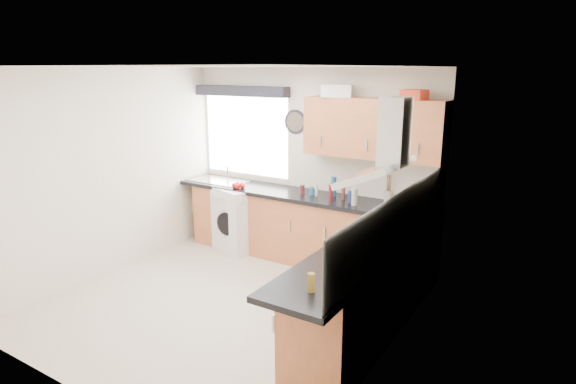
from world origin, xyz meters
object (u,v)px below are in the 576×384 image
Objects in this scene: oven at (368,289)px; washing_machine at (241,218)px; extractor_hood at (385,152)px; upper_cabinets at (373,128)px.

washing_machine is (-2.38, 1.10, 0.02)m from oven.
washing_machine is at bearing 156.06° from extractor_hood.
extractor_hood is 1.48m from upper_cabinets.
washing_machine reaches higher than oven.
washing_machine is at bearing -172.98° from upper_cabinets.
extractor_hood reaches higher than oven.
upper_cabinets reaches higher than washing_machine.
extractor_hood is 0.87× the size of washing_machine.
oven is 1.99m from upper_cabinets.
upper_cabinets is at bearing 23.87° from washing_machine.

